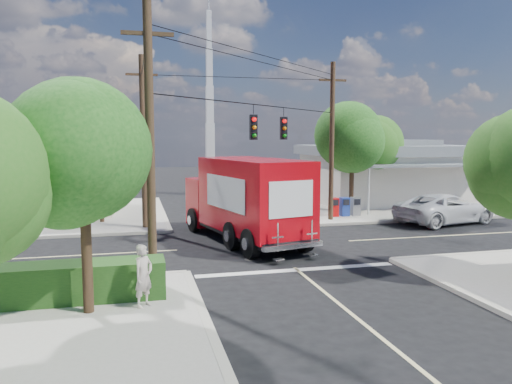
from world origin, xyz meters
name	(u,v)px	position (x,y,z in m)	size (l,w,h in m)	color
ground	(267,245)	(0.00, 0.00, 0.00)	(120.00, 120.00, 0.00)	black
sidewalk_ne	(374,204)	(10.88, 10.88, 0.07)	(14.12, 14.12, 0.14)	#A19C91
sidewalk_nw	(48,216)	(-10.88, 10.88, 0.07)	(14.12, 14.12, 0.14)	#A19C91
road_markings	(276,253)	(0.00, -1.47, 0.01)	(32.00, 32.00, 0.01)	beige
building_ne	(388,171)	(12.50, 11.97, 2.32)	(11.80, 10.20, 4.50)	white
building_nw	(31,179)	(-12.00, 12.46, 2.22)	(10.80, 10.20, 4.30)	beige
radio_tower	(210,127)	(0.50, 20.00, 5.64)	(0.80, 0.80, 17.00)	silver
tree_sw_front	(83,157)	(-6.99, -7.54, 4.33)	(3.88, 3.78, 6.03)	#422D1C
tree_ne_front	(353,138)	(7.21, 6.76, 4.77)	(4.21, 4.14, 6.66)	#422D1C
tree_ne_back	(375,147)	(9.81, 8.96, 4.19)	(3.77, 3.66, 5.82)	#422D1C
palm_nw_front	(99,133)	(-7.50, 7.50, 5.04)	(3.01, 3.08, 5.59)	#422D1C
palm_nw_back	(64,140)	(-9.50, 9.00, 4.67)	(3.01, 3.08, 5.19)	#422D1C
utility_poles	(225,141)	(-1.58, 1.60, 4.67)	(12.00, 10.68, 9.00)	#473321
picket_fence	(66,275)	(-7.80, -5.60, 0.68)	(5.94, 0.06, 1.00)	silver
hedge_sw	(55,283)	(-8.00, -6.40, 0.69)	(6.20, 1.20, 1.10)	#1D4416
vending_boxes	(344,207)	(6.50, 6.20, 0.69)	(1.90, 0.50, 1.10)	#BF0A0B
delivery_truck	(245,200)	(-0.74, 1.07, 1.97)	(4.66, 9.30, 3.87)	black
parked_car	(445,209)	(11.29, 3.18, 0.83)	(2.76, 5.99, 1.66)	silver
pedestrian	(144,276)	(-5.53, -7.42, 1.02)	(0.64, 0.42, 1.76)	#BFB0A4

